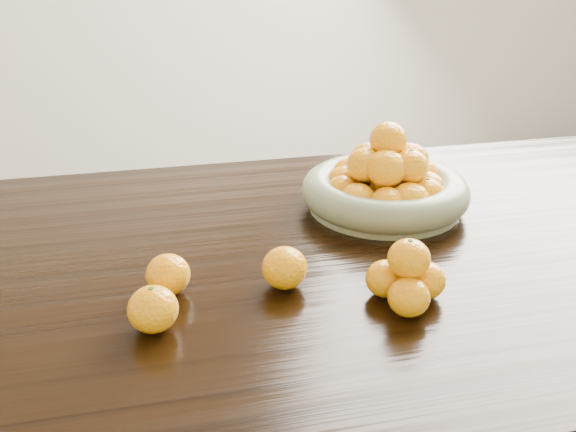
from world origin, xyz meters
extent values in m
cube|color=black|center=(0.00, 0.00, 0.73)|extent=(2.00, 1.00, 0.04)
cylinder|color=gray|center=(0.19, 0.15, 0.76)|extent=(0.30, 0.30, 0.02)
torus|color=gray|center=(0.19, 0.15, 0.79)|extent=(0.34, 0.34, 0.06)
ellipsoid|color=#FFA307|center=(0.27, 0.13, 0.80)|extent=(0.07, 0.07, 0.06)
ellipsoid|color=#FFA307|center=(0.28, 0.18, 0.80)|extent=(0.08, 0.08, 0.07)
ellipsoid|color=#FFA307|center=(0.25, 0.22, 0.80)|extent=(0.07, 0.07, 0.07)
ellipsoid|color=#FFA307|center=(0.19, 0.23, 0.80)|extent=(0.08, 0.08, 0.07)
ellipsoid|color=#FFA307|center=(0.14, 0.23, 0.80)|extent=(0.07, 0.07, 0.07)
ellipsoid|color=#FFA307|center=(0.12, 0.19, 0.80)|extent=(0.07, 0.07, 0.06)
ellipsoid|color=#FFA307|center=(0.10, 0.15, 0.80)|extent=(0.07, 0.07, 0.06)
ellipsoid|color=#FFA307|center=(0.11, 0.09, 0.80)|extent=(0.07, 0.07, 0.07)
ellipsoid|color=#FFA307|center=(0.16, 0.06, 0.80)|extent=(0.07, 0.07, 0.07)
ellipsoid|color=#FFA307|center=(0.20, 0.06, 0.80)|extent=(0.08, 0.08, 0.07)
ellipsoid|color=#FFA307|center=(0.25, 0.08, 0.80)|extent=(0.07, 0.07, 0.07)
ellipsoid|color=#FFA307|center=(0.19, 0.14, 0.80)|extent=(0.07, 0.07, 0.07)
ellipsoid|color=#FFA307|center=(0.24, 0.15, 0.85)|extent=(0.07, 0.07, 0.07)
ellipsoid|color=#FFA307|center=(0.21, 0.19, 0.85)|extent=(0.07, 0.07, 0.06)
ellipsoid|color=#FFA307|center=(0.16, 0.19, 0.85)|extent=(0.07, 0.07, 0.06)
ellipsoid|color=#FFA307|center=(0.14, 0.14, 0.85)|extent=(0.07, 0.07, 0.07)
ellipsoid|color=#FFA307|center=(0.17, 0.11, 0.85)|extent=(0.08, 0.08, 0.07)
ellipsoid|color=#FFA307|center=(0.22, 0.10, 0.85)|extent=(0.07, 0.07, 0.07)
ellipsoid|color=#FFA307|center=(0.19, 0.15, 0.89)|extent=(0.07, 0.07, 0.07)
ellipsoid|color=#FFA307|center=(0.08, -0.23, 0.78)|extent=(0.06, 0.06, 0.06)
ellipsoid|color=#FFA307|center=(0.13, -0.19, 0.78)|extent=(0.06, 0.06, 0.06)
ellipsoid|color=#FFA307|center=(0.07, -0.17, 0.78)|extent=(0.06, 0.06, 0.06)
ellipsoid|color=#FFA307|center=(0.09, -0.20, 0.82)|extent=(0.06, 0.06, 0.06)
ellipsoid|color=#FFA307|center=(-0.28, -0.19, 0.78)|extent=(0.07, 0.07, 0.07)
ellipsoid|color=#FFA307|center=(-0.26, -0.09, 0.78)|extent=(0.07, 0.07, 0.06)
ellipsoid|color=#FFA307|center=(-0.08, -0.11, 0.78)|extent=(0.07, 0.07, 0.07)
camera|label=1|loc=(-0.27, -0.97, 1.27)|focal=40.00mm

